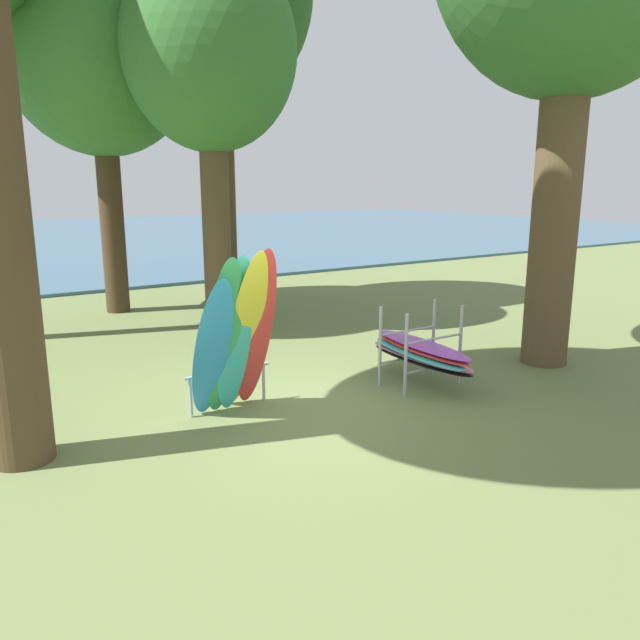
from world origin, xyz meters
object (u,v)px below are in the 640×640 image
tree_far_left_back (98,39)px  leaning_board_pile (235,337)px  board_storage_rack (420,352)px  tree_mid_behind (210,54)px

tree_far_left_back → leaning_board_pile: size_ratio=3.88×
leaning_board_pile → board_storage_rack: size_ratio=1.07×
tree_mid_behind → leaning_board_pile: tree_mid_behind is taller
tree_mid_behind → leaning_board_pile: bearing=-111.2°
tree_mid_behind → leaning_board_pile: (-1.96, -5.04, -4.50)m
tree_mid_behind → board_storage_rack: 7.49m
tree_mid_behind → leaning_board_pile: size_ratio=3.39×
leaning_board_pile → board_storage_rack: (2.93, -0.40, -0.56)m
board_storage_rack → leaning_board_pile: bearing=172.3°
leaning_board_pile → tree_mid_behind: bearing=68.8°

